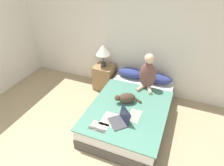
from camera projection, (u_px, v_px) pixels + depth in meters
wall_back at (124, 37)px, 4.43m from camera, size 6.09×0.05×2.55m
bed at (131, 111)px, 3.94m from camera, size 1.40×2.14×0.44m
pillow_near at (131, 73)px, 4.56m from camera, size 0.62×0.29×0.20m
pillow_far at (158, 78)px, 4.36m from camera, size 0.62×0.29×0.20m
person_sitting at (148, 74)px, 4.06m from camera, size 0.35×0.34×0.77m
cat_tabby at (126, 98)px, 3.77m from camera, size 0.48×0.35×0.20m
laptop_open at (120, 120)px, 3.34m from camera, size 0.43×0.43×0.25m
nightstand at (104, 77)px, 4.86m from camera, size 0.45×0.46×0.60m
table_lamp at (103, 50)px, 4.48m from camera, size 0.32×0.32×0.53m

